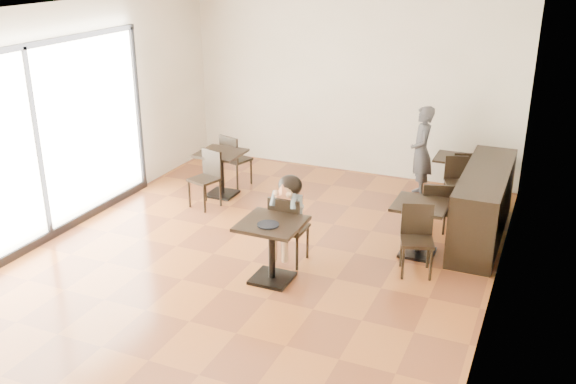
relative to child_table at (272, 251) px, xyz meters
The scene contains 22 objects.
floor 0.68m from the child_table, 143.20° to the left, with size 6.00×8.00×0.01m, color brown.
ceiling 2.86m from the child_table, 143.20° to the left, with size 6.00×8.00×0.01m, color silver.
wall_back 4.52m from the child_table, 95.91° to the left, with size 6.00×0.01×3.20m, color white.
wall_left 3.67m from the child_table, behind, with size 0.01×8.00×3.20m, color white.
wall_right 2.84m from the child_table, ahead, with size 0.01×8.00×3.20m, color white.
storefront_window 3.57m from the child_table, behind, with size 0.04×4.50×2.60m, color white.
child_table is the anchor object (origin of this frame).
child_chair 0.56m from the child_table, 90.00° to the left, with size 0.43×0.43×0.95m, color black, non-canonical shape.
child 0.59m from the child_table, 90.00° to the left, with size 0.43×0.60×1.19m, color slate, non-canonical shape.
plate 0.41m from the child_table, 90.00° to the right, with size 0.27×0.27×0.02m, color black.
pizza_slice 0.73m from the child_table, 90.00° to the left, with size 0.28×0.21×0.06m, color #F1B77B, non-canonical shape.
adult_patron 3.75m from the child_table, 73.97° to the left, with size 0.55×0.36×1.52m, color #3C3C41.
cafe_table_mid 2.07m from the child_table, 43.58° to the left, with size 0.70×0.70×0.74m, color black, non-canonical shape.
cafe_table_left 3.04m from the child_table, 130.70° to the left, with size 0.71×0.71×0.75m, color black, non-canonical shape.
cafe_table_back 4.13m from the child_table, 68.14° to the left, with size 0.63×0.63×0.66m, color black, non-canonical shape.
chair_mid_a 2.54m from the child_table, 51.10° to the left, with size 0.40×0.40×0.89m, color black, non-canonical shape.
chair_mid_b 1.82m from the child_table, 28.84° to the left, with size 0.40×0.40×0.89m, color black, non-canonical shape.
chair_left_a 3.47m from the child_table, 124.77° to the left, with size 0.41×0.41×0.90m, color black, non-canonical shape.
chair_left_b 2.65m from the child_table, 138.49° to the left, with size 0.41×0.41×0.90m, color black, non-canonical shape.
chair_back_a 4.18m from the child_table, 66.44° to the left, with size 0.36×0.36×0.80m, color black, non-canonical shape.
chair_back_b 3.73m from the child_table, 63.37° to the left, with size 0.36×0.36×0.80m, color black, non-canonical shape.
service_counter 3.21m from the child_table, 46.70° to the left, with size 0.60×2.40×1.00m, color black.
Camera 1 is at (3.44, -6.75, 3.93)m, focal length 40.00 mm.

